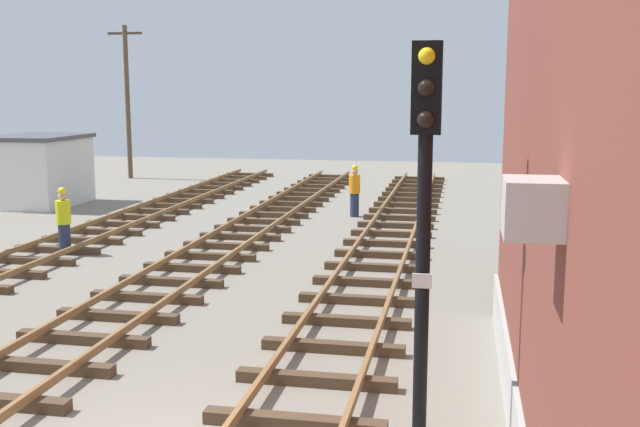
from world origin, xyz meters
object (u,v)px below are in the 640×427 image
at_px(signal_mast, 424,198).
at_px(utility_pole_far, 127,99).
at_px(track_worker_distant, 355,191).
at_px(track_worker_foreground, 64,221).
at_px(control_hut, 39,170).

xyz_separation_m(signal_mast, utility_pole_far, (-16.42, 26.89, 0.86)).
bearing_deg(track_worker_distant, track_worker_foreground, -132.19).
bearing_deg(signal_mast, utility_pole_far, 121.41).
bearing_deg(signal_mast, control_hut, 132.09).
xyz_separation_m(control_hut, track_worker_foreground, (5.63, -8.14, -0.46)).
xyz_separation_m(signal_mast, track_worker_foreground, (-10.30, 9.50, -2.26)).
bearing_deg(track_worker_foreground, signal_mast, -42.69).
distance_m(utility_pole_far, track_worker_distant, 16.60).
bearing_deg(signal_mast, track_worker_distant, 100.93).
height_order(utility_pole_far, track_worker_distant, utility_pole_far).
bearing_deg(track_worker_foreground, control_hut, 124.68).
xyz_separation_m(signal_mast, track_worker_distant, (-3.32, 17.19, -2.26)).
distance_m(track_worker_foreground, track_worker_distant, 10.39).
distance_m(signal_mast, control_hut, 23.83).
relative_size(signal_mast, track_worker_distant, 2.70).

